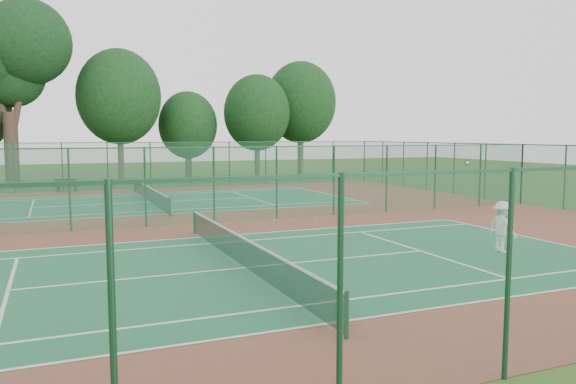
# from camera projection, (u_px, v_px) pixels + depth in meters

# --- Properties ---
(ground) EXTENTS (120.00, 120.00, 0.00)m
(ground) POSITION_uv_depth(u_px,v_px,m) (181.00, 225.00, 25.18)
(ground) COLOR #2C4F18
(ground) RESTS_ON ground
(red_pad) EXTENTS (40.00, 36.00, 0.01)m
(red_pad) POSITION_uv_depth(u_px,v_px,m) (181.00, 225.00, 25.18)
(red_pad) COLOR maroon
(red_pad) RESTS_ON ground
(court_near) EXTENTS (23.77, 10.97, 0.01)m
(court_near) POSITION_uv_depth(u_px,v_px,m) (244.00, 268.00, 16.92)
(court_near) COLOR #1D5D36
(court_near) RESTS_ON red_pad
(court_far) EXTENTS (23.77, 10.97, 0.01)m
(court_far) POSITION_uv_depth(u_px,v_px,m) (149.00, 202.00, 33.44)
(court_far) COLOR #206540
(court_far) RESTS_ON red_pad
(fence_north) EXTENTS (40.00, 0.09, 3.50)m
(fence_north) POSITION_uv_depth(u_px,v_px,m) (129.00, 166.00, 41.52)
(fence_north) COLOR #1C5530
(fence_north) RESTS_ON ground
(fence_south) EXTENTS (40.00, 0.09, 3.50)m
(fence_south) POSITION_uv_depth(u_px,v_px,m) (430.00, 284.00, 8.49)
(fence_south) COLOR #194C32
(fence_south) RESTS_ON ground
(fence_east) EXTENTS (0.09, 36.00, 3.50)m
(fence_east) POSITION_uv_depth(u_px,v_px,m) (522.00, 174.00, 32.69)
(fence_east) COLOR #174526
(fence_east) RESTS_ON ground
(fence_divider) EXTENTS (40.00, 0.09, 3.50)m
(fence_divider) POSITION_uv_depth(u_px,v_px,m) (180.00, 186.00, 25.00)
(fence_divider) COLOR #17462C
(fence_divider) RESTS_ON ground
(tennis_net_near) EXTENTS (0.10, 12.90, 0.97)m
(tennis_net_near) POSITION_uv_depth(u_px,v_px,m) (244.00, 251.00, 16.87)
(tennis_net_near) COLOR #12331C
(tennis_net_near) RESTS_ON ground
(tennis_net_far) EXTENTS (0.10, 12.90, 0.97)m
(tennis_net_far) POSITION_uv_depth(u_px,v_px,m) (149.00, 193.00, 33.39)
(tennis_net_far) COLOR #12311B
(tennis_net_far) RESTS_ON ground
(player_near) EXTENTS (0.73, 1.17, 1.75)m
(player_near) POSITION_uv_depth(u_px,v_px,m) (502.00, 227.00, 19.12)
(player_near) COLOR silver
(player_near) RESTS_ON court_near
(bench) EXTENTS (1.59, 1.03, 0.95)m
(bench) POSITION_uv_depth(u_px,v_px,m) (66.00, 185.00, 39.36)
(bench) COLOR black
(bench) RESTS_ON red_pad
(stray_ball_a) EXTENTS (0.08, 0.08, 0.08)m
(stray_ball_a) POSITION_uv_depth(u_px,v_px,m) (274.00, 219.00, 26.42)
(stray_ball_a) COLOR yellow
(stray_ball_a) RESTS_ON red_pad
(stray_ball_b) EXTENTS (0.07, 0.07, 0.07)m
(stray_ball_b) POSITION_uv_depth(u_px,v_px,m) (316.00, 218.00, 26.85)
(stray_ball_b) COLOR #C1DE33
(stray_ball_b) RESTS_ON red_pad
(stray_ball_c) EXTENTS (0.07, 0.07, 0.07)m
(stray_ball_c) POSITION_uv_depth(u_px,v_px,m) (199.00, 226.00, 24.63)
(stray_ball_c) COLOR gold
(stray_ball_c) RESTS_ON red_pad
(big_tree) EXTENTS (9.31, 6.81, 14.30)m
(big_tree) POSITION_uv_depth(u_px,v_px,m) (9.00, 54.00, 42.43)
(big_tree) COLOR #36241D
(big_tree) RESTS_ON ground
(evergreen_row) EXTENTS (39.00, 5.00, 12.00)m
(evergreen_row) POSITION_uv_depth(u_px,v_px,m) (127.00, 182.00, 47.63)
(evergreen_row) COLOR black
(evergreen_row) RESTS_ON ground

